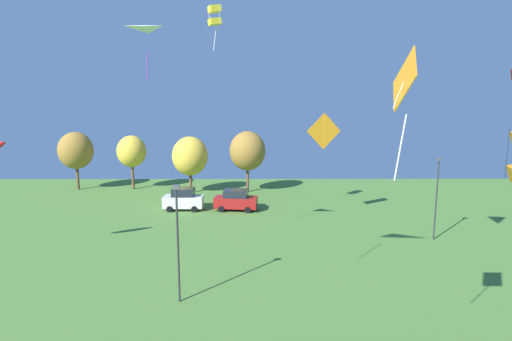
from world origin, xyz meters
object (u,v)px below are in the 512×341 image
(parked_car_second_from_left, at_px, (236,200))
(treeline_tree_3, at_px, (248,151))
(kite_flying_4, at_px, (324,131))
(treeline_tree_1, at_px, (132,152))
(light_post_0, at_px, (437,194))
(kite_flying_2, at_px, (215,15))
(treeline_tree_2, at_px, (190,156))
(kite_flying_8, at_px, (406,7))
(parked_car_leftmost, at_px, (183,199))
(kite_flying_5, at_px, (404,84))
(kite_flying_0, at_px, (510,92))
(treeline_tree_0, at_px, (76,151))
(kite_flying_6, at_px, (149,45))
(light_post_1, at_px, (178,237))

(parked_car_second_from_left, xyz_separation_m, treeline_tree_3, (1.09, 9.18, 4.12))
(kite_flying_4, xyz_separation_m, parked_car_second_from_left, (-8.29, 3.98, -7.39))
(treeline_tree_1, bearing_deg, light_post_0, -33.73)
(kite_flying_2, relative_size, treeline_tree_2, 0.49)
(kite_flying_2, distance_m, kite_flying_8, 15.28)
(parked_car_leftmost, bearing_deg, treeline_tree_3, 54.40)
(kite_flying_5, xyz_separation_m, treeline_tree_3, (-5.45, 37.09, -6.17))
(kite_flying_2, bearing_deg, kite_flying_8, -43.04)
(parked_car_leftmost, xyz_separation_m, light_post_0, (22.04, -9.52, 2.60))
(kite_flying_0, height_order, parked_car_leftmost, kite_flying_0)
(treeline_tree_0, xyz_separation_m, treeline_tree_1, (7.07, 0.34, -0.16))
(treeline_tree_1, bearing_deg, kite_flying_0, -48.08)
(kite_flying_4, distance_m, light_post_0, 10.92)
(parked_car_second_from_left, relative_size, treeline_tree_0, 0.61)
(light_post_0, height_order, treeline_tree_3, treeline_tree_3)
(treeline_tree_3, bearing_deg, parked_car_leftmost, -126.24)
(treeline_tree_3, bearing_deg, treeline_tree_0, 175.99)
(kite_flying_5, xyz_separation_m, kite_flying_6, (-11.39, 13.86, 3.23))
(light_post_0, height_order, light_post_1, light_post_0)
(kite_flying_5, distance_m, light_post_1, 14.26)
(kite_flying_5, bearing_deg, parked_car_leftmost, 113.18)
(kite_flying_8, height_order, treeline_tree_2, kite_flying_8)
(kite_flying_2, relative_size, kite_flying_6, 1.40)
(kite_flying_8, xyz_separation_m, parked_car_leftmost, (-15.42, 18.53, -14.79))
(kite_flying_8, bearing_deg, treeline_tree_1, 129.14)
(kite_flying_0, relative_size, treeline_tree_1, 0.28)
(light_post_0, bearing_deg, kite_flying_5, -118.31)
(parked_car_second_from_left, height_order, treeline_tree_1, treeline_tree_1)
(kite_flying_0, height_order, light_post_1, kite_flying_0)
(parked_car_second_from_left, bearing_deg, kite_flying_5, -69.70)
(kite_flying_5, relative_size, parked_car_leftmost, 1.02)
(kite_flying_8, bearing_deg, kite_flying_2, 136.96)
(parked_car_leftmost, bearing_deg, treeline_tree_2, 94.42)
(parked_car_leftmost, relative_size, parked_car_second_from_left, 0.89)
(treeline_tree_2, bearing_deg, kite_flying_4, -41.46)
(kite_flying_5, height_order, light_post_1, kite_flying_5)
(kite_flying_0, xyz_separation_m, treeline_tree_2, (-20.54, 29.36, -6.79))
(treeline_tree_0, relative_size, treeline_tree_1, 1.07)
(light_post_0, bearing_deg, treeline_tree_0, 151.94)
(light_post_0, xyz_separation_m, light_post_1, (-18.80, -10.40, -0.04))
(kite_flying_8, bearing_deg, kite_flying_5, -109.50)
(light_post_0, relative_size, light_post_1, 1.01)
(kite_flying_2, bearing_deg, kite_flying_0, -39.00)
(treeline_tree_2, bearing_deg, kite_flying_5, -71.02)
(kite_flying_4, relative_size, kite_flying_6, 1.37)
(kite_flying_8, xyz_separation_m, treeline_tree_0, (-31.01, 29.07, -10.83))
(kite_flying_8, xyz_separation_m, treeline_tree_1, (-23.94, 29.42, -10.99))
(kite_flying_8, xyz_separation_m, treeline_tree_3, (-8.83, 27.52, -10.72))
(treeline_tree_0, bearing_deg, kite_flying_5, -54.45)
(kite_flying_5, bearing_deg, kite_flying_8, 70.50)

